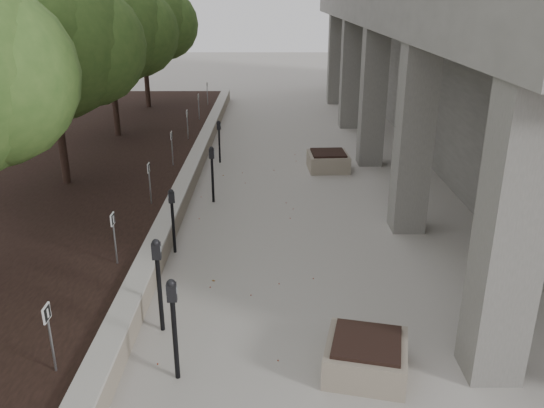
{
  "coord_description": "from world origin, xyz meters",
  "views": [
    {
      "loc": [
        0.41,
        -5.33,
        4.91
      ],
      "look_at": [
        0.42,
        5.28,
        0.85
      ],
      "focal_mm": 36.48,
      "sensor_mm": 36.0,
      "label": 1
    }
  ],
  "objects_px": {
    "crabapple_tree_4": "(110,52)",
    "parking_meter_5": "(219,142)",
    "crabapple_tree_5": "(143,40)",
    "parking_meter_2": "(159,286)",
    "parking_meter_4": "(212,175)",
    "planter_front": "(366,356)",
    "crabapple_tree_3": "(52,74)",
    "planter_back": "(328,161)",
    "parking_meter_3": "(173,221)",
    "parking_meter_1": "(174,330)"
  },
  "relations": [
    {
      "from": "crabapple_tree_4",
      "to": "parking_meter_5",
      "type": "relative_size",
      "value": 4.13
    },
    {
      "from": "crabapple_tree_5",
      "to": "parking_meter_2",
      "type": "height_order",
      "value": "crabapple_tree_5"
    },
    {
      "from": "parking_meter_4",
      "to": "planter_front",
      "type": "bearing_deg",
      "value": -66.18
    },
    {
      "from": "planter_front",
      "to": "crabapple_tree_3",
      "type": "bearing_deg",
      "value": 132.9
    },
    {
      "from": "crabapple_tree_3",
      "to": "planter_front",
      "type": "bearing_deg",
      "value": -47.1
    },
    {
      "from": "parking_meter_5",
      "to": "planter_back",
      "type": "distance_m",
      "value": 3.37
    },
    {
      "from": "crabapple_tree_5",
      "to": "parking_meter_3",
      "type": "relative_size",
      "value": 4.02
    },
    {
      "from": "parking_meter_2",
      "to": "parking_meter_4",
      "type": "relative_size",
      "value": 1.08
    },
    {
      "from": "parking_meter_5",
      "to": "parking_meter_1",
      "type": "bearing_deg",
      "value": -74.91
    },
    {
      "from": "parking_meter_2",
      "to": "planter_front",
      "type": "height_order",
      "value": "parking_meter_2"
    },
    {
      "from": "crabapple_tree_4",
      "to": "parking_meter_2",
      "type": "bearing_deg",
      "value": -72.29
    },
    {
      "from": "parking_meter_1",
      "to": "parking_meter_4",
      "type": "relative_size",
      "value": 1.06
    },
    {
      "from": "crabapple_tree_5",
      "to": "parking_meter_4",
      "type": "height_order",
      "value": "crabapple_tree_5"
    },
    {
      "from": "crabapple_tree_3",
      "to": "parking_meter_4",
      "type": "xyz_separation_m",
      "value": [
        3.75,
        -0.34,
        -2.4
      ]
    },
    {
      "from": "parking_meter_3",
      "to": "planter_back",
      "type": "height_order",
      "value": "parking_meter_3"
    },
    {
      "from": "parking_meter_3",
      "to": "parking_meter_5",
      "type": "xyz_separation_m",
      "value": [
        0.36,
        6.32,
        -0.02
      ]
    },
    {
      "from": "parking_meter_3",
      "to": "parking_meter_4",
      "type": "relative_size",
      "value": 0.94
    },
    {
      "from": "crabapple_tree_5",
      "to": "planter_back",
      "type": "bearing_deg",
      "value": -47.93
    },
    {
      "from": "parking_meter_1",
      "to": "planter_front",
      "type": "relative_size",
      "value": 1.39
    },
    {
      "from": "crabapple_tree_3",
      "to": "planter_front",
      "type": "relative_size",
      "value": 5.0
    },
    {
      "from": "crabapple_tree_4",
      "to": "parking_meter_5",
      "type": "bearing_deg",
      "value": -27.8
    },
    {
      "from": "crabapple_tree_5",
      "to": "planter_back",
      "type": "relative_size",
      "value": 4.7
    },
    {
      "from": "parking_meter_1",
      "to": "parking_meter_2",
      "type": "bearing_deg",
      "value": 106.21
    },
    {
      "from": "parking_meter_1",
      "to": "planter_front",
      "type": "bearing_deg",
      "value": -0.88
    },
    {
      "from": "crabapple_tree_3",
      "to": "crabapple_tree_5",
      "type": "height_order",
      "value": "same"
    },
    {
      "from": "crabapple_tree_5",
      "to": "parking_meter_3",
      "type": "xyz_separation_m",
      "value": [
        3.25,
        -13.23,
        -2.44
      ]
    },
    {
      "from": "parking_meter_5",
      "to": "parking_meter_3",
      "type": "bearing_deg",
      "value": -79.94
    },
    {
      "from": "crabapple_tree_4",
      "to": "planter_front",
      "type": "xyz_separation_m",
      "value": [
        6.51,
        -12.0,
        -2.87
      ]
    },
    {
      "from": "planter_front",
      "to": "planter_back",
      "type": "xyz_separation_m",
      "value": [
        0.38,
        9.38,
        0.02
      ]
    },
    {
      "from": "parking_meter_1",
      "to": "parking_meter_5",
      "type": "height_order",
      "value": "parking_meter_1"
    },
    {
      "from": "crabapple_tree_5",
      "to": "parking_meter_2",
      "type": "bearing_deg",
      "value": -77.62
    },
    {
      "from": "parking_meter_3",
      "to": "planter_back",
      "type": "xyz_separation_m",
      "value": [
        3.63,
        5.61,
        -0.41
      ]
    },
    {
      "from": "crabapple_tree_4",
      "to": "planter_back",
      "type": "distance_m",
      "value": 7.9
    },
    {
      "from": "crabapple_tree_3",
      "to": "parking_meter_3",
      "type": "bearing_deg",
      "value": -44.81
    },
    {
      "from": "parking_meter_2",
      "to": "parking_meter_3",
      "type": "xyz_separation_m",
      "value": [
        -0.26,
        2.76,
        -0.1
      ]
    },
    {
      "from": "parking_meter_2",
      "to": "parking_meter_5",
      "type": "height_order",
      "value": "parking_meter_2"
    },
    {
      "from": "crabapple_tree_4",
      "to": "parking_meter_3",
      "type": "xyz_separation_m",
      "value": [
        3.25,
        -8.23,
        -2.44
      ]
    },
    {
      "from": "crabapple_tree_5",
      "to": "planter_front",
      "type": "xyz_separation_m",
      "value": [
        6.51,
        -17.0,
        -2.87
      ]
    },
    {
      "from": "planter_front",
      "to": "crabapple_tree_5",
      "type": "bearing_deg",
      "value": 110.94
    },
    {
      "from": "crabapple_tree_4",
      "to": "parking_meter_4",
      "type": "height_order",
      "value": "crabapple_tree_4"
    },
    {
      "from": "parking_meter_3",
      "to": "parking_meter_1",
      "type": "bearing_deg",
      "value": -100.28
    },
    {
      "from": "crabapple_tree_4",
      "to": "parking_meter_2",
      "type": "height_order",
      "value": "crabapple_tree_4"
    },
    {
      "from": "crabapple_tree_5",
      "to": "parking_meter_4",
      "type": "bearing_deg",
      "value": -70.09
    },
    {
      "from": "parking_meter_3",
      "to": "parking_meter_4",
      "type": "distance_m",
      "value": 2.93
    },
    {
      "from": "crabapple_tree_3",
      "to": "planter_front",
      "type": "height_order",
      "value": "crabapple_tree_3"
    },
    {
      "from": "parking_meter_1",
      "to": "planter_front",
      "type": "height_order",
      "value": "parking_meter_1"
    },
    {
      "from": "crabapple_tree_5",
      "to": "crabapple_tree_3",
      "type": "bearing_deg",
      "value": -90.0
    },
    {
      "from": "crabapple_tree_5",
      "to": "parking_meter_3",
      "type": "bearing_deg",
      "value": -76.2
    },
    {
      "from": "crabapple_tree_3",
      "to": "parking_meter_3",
      "type": "distance_m",
      "value": 5.19
    },
    {
      "from": "crabapple_tree_3",
      "to": "parking_meter_2",
      "type": "distance_m",
      "value": 7.32
    }
  ]
}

